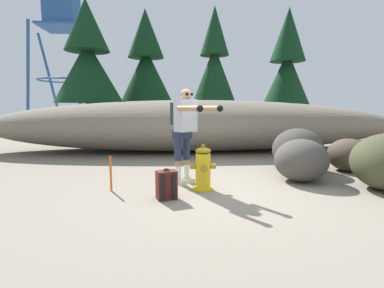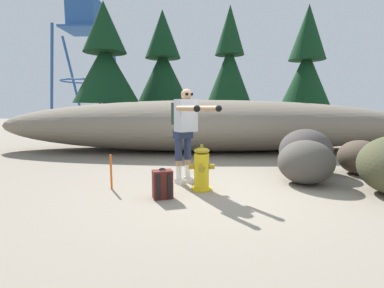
# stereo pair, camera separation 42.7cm
# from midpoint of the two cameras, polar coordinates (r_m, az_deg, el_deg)

# --- Properties ---
(ground_plane) EXTENTS (56.00, 56.00, 0.04)m
(ground_plane) POSITION_cam_midpoint_polar(r_m,az_deg,el_deg) (5.00, 7.87, -9.22)
(ground_plane) COLOR gray
(dirt_embankment) EXTENTS (13.17, 3.20, 1.61)m
(dirt_embankment) POSITION_cam_midpoint_polar(r_m,az_deg,el_deg) (9.16, 4.62, 3.70)
(dirt_embankment) COLOR #756B5B
(dirt_embankment) RESTS_ON ground_plane
(fire_hydrant) EXTENTS (0.43, 0.39, 0.78)m
(fire_hydrant) POSITION_cam_midpoint_polar(r_m,az_deg,el_deg) (4.85, 4.46, -5.09)
(fire_hydrant) COLOR gold
(fire_hydrant) RESTS_ON ground_plane
(utility_worker) EXTENTS (0.88, 1.01, 1.72)m
(utility_worker) POSITION_cam_midpoint_polar(r_m,az_deg,el_deg) (5.13, 1.10, 3.93)
(utility_worker) COLOR beige
(utility_worker) RESTS_ON ground_plane
(spare_backpack) EXTENTS (0.35, 0.34, 0.47)m
(spare_backpack) POSITION_cam_midpoint_polar(r_m,az_deg,el_deg) (4.46, -3.18, -8.09)
(spare_backpack) COLOR #511E19
(spare_backpack) RESTS_ON ground_plane
(boulder_mid) EXTENTS (1.11, 1.16, 0.94)m
(boulder_mid) POSITION_cam_midpoint_polar(r_m,az_deg,el_deg) (6.61, 23.44, -1.32)
(boulder_mid) COLOR #423D3A
(boulder_mid) RESTS_ON ground_plane
(boulder_small) EXTENTS (1.25, 1.21, 0.80)m
(boulder_small) POSITION_cam_midpoint_polar(r_m,az_deg,el_deg) (5.71, 23.81, -3.33)
(boulder_small) COLOR #46423D
(boulder_small) RESTS_ON ground_plane
(boulder_outlier) EXTENTS (0.88, 0.96, 0.72)m
(boulder_outlier) POSITION_cam_midpoint_polar(r_m,az_deg,el_deg) (7.03, 32.08, -2.27)
(boulder_outlier) COLOR #4E4134
(boulder_outlier) RESTS_ON ground_plane
(pine_tree_far_left) EXTENTS (2.85, 2.85, 5.87)m
(pine_tree_far_left) POSITION_cam_midpoint_polar(r_m,az_deg,el_deg) (13.38, -16.01, 15.55)
(pine_tree_far_left) COLOR #47331E
(pine_tree_far_left) RESTS_ON ground_plane
(pine_tree_left) EXTENTS (2.80, 2.80, 6.25)m
(pine_tree_left) POSITION_cam_midpoint_polar(r_m,az_deg,el_deg) (15.25, -4.98, 15.18)
(pine_tree_left) COLOR #47331E
(pine_tree_left) RESTS_ON ground_plane
(pine_tree_center) EXTENTS (1.89, 1.89, 5.58)m
(pine_tree_center) POSITION_cam_midpoint_polar(r_m,az_deg,el_deg) (12.63, 8.48, 15.60)
(pine_tree_center) COLOR #47331E
(pine_tree_center) RESTS_ON ground_plane
(pine_tree_right) EXTENTS (2.67, 2.67, 6.22)m
(pine_tree_right) POSITION_cam_midpoint_polar(r_m,az_deg,el_deg) (15.39, 22.63, 13.61)
(pine_tree_right) COLOR #47331E
(pine_tree_right) RESTS_ON ground_plane
(watchtower) EXTENTS (4.03, 4.03, 8.90)m
(watchtower) POSITION_cam_midpoint_polar(r_m,az_deg,el_deg) (19.85, -20.05, 22.66)
(watchtower) COLOR #285193
(watchtower) RESTS_ON ground_plane
(survey_stake) EXTENTS (0.04, 0.04, 0.60)m
(survey_stake) POSITION_cam_midpoint_polar(r_m,az_deg,el_deg) (5.03, -13.53, -5.49)
(survey_stake) COLOR #E55914
(survey_stake) RESTS_ON ground_plane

